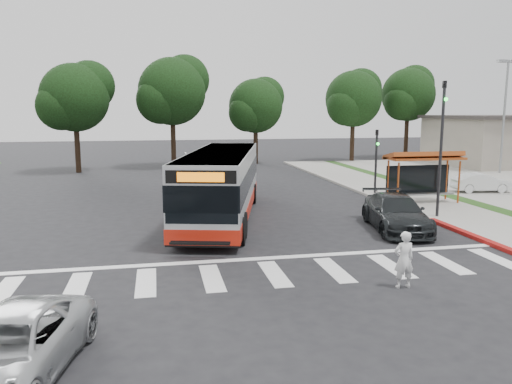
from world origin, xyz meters
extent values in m
plane|color=black|center=(0.00, 0.00, 0.00)|extent=(140.00, 140.00, 0.00)
cube|color=gray|center=(11.00, 8.00, 0.06)|extent=(4.00, 40.00, 0.12)
cube|color=#9E9991|center=(9.00, 8.00, 0.07)|extent=(0.30, 40.00, 0.15)
cube|color=maroon|center=(9.00, -2.00, 0.08)|extent=(0.32, 6.00, 0.15)
cube|color=silver|center=(0.00, -5.00, 0.01)|extent=(18.00, 2.60, 0.01)
cylinder|color=#A4461B|center=(9.00, 4.40, 1.27)|extent=(0.10, 0.10, 2.30)
cylinder|color=#A4461B|center=(12.60, 4.40, 1.27)|extent=(0.10, 0.10, 2.30)
cylinder|color=#A4461B|center=(9.00, 5.60, 1.27)|extent=(0.10, 0.10, 2.30)
cylinder|color=#A4461B|center=(12.60, 5.60, 1.27)|extent=(0.10, 0.10, 2.30)
cube|color=#A4461B|center=(10.80, 5.00, 2.57)|extent=(4.20, 1.60, 0.12)
cube|color=#A4461B|center=(10.80, 5.05, 2.72)|extent=(4.20, 1.32, 0.51)
cube|color=black|center=(10.80, 5.60, 1.32)|extent=(3.80, 0.06, 1.60)
cube|color=gray|center=(10.80, 5.00, 0.57)|extent=(3.60, 0.40, 0.08)
cylinder|color=black|center=(9.60, 1.50, 3.25)|extent=(0.14, 0.14, 6.50)
imported|color=black|center=(9.60, 1.50, 6.00)|extent=(0.16, 0.20, 1.00)
sphere|color=#19E533|center=(9.60, 1.32, 5.65)|extent=(0.18, 0.18, 0.18)
cylinder|color=black|center=(9.60, 8.50, 2.00)|extent=(0.14, 0.14, 4.00)
imported|color=black|center=(9.60, 8.50, 3.50)|extent=(0.16, 0.20, 1.00)
sphere|color=#19E533|center=(9.60, 8.32, 3.15)|extent=(0.18, 0.18, 0.18)
cylinder|color=gray|center=(24.00, 16.00, 4.60)|extent=(0.18, 0.18, 9.00)
cube|color=gray|center=(23.45, 16.00, 9.00)|extent=(0.80, 0.35, 0.22)
cylinder|color=black|center=(16.00, 28.00, 2.30)|extent=(0.44, 0.44, 4.40)
sphere|color=black|center=(16.00, 28.00, 6.30)|extent=(5.60, 5.60, 5.60)
sphere|color=black|center=(17.12, 28.84, 7.30)|extent=(4.20, 4.20, 4.20)
sphere|color=black|center=(15.02, 27.30, 5.60)|extent=(3.92, 3.92, 3.92)
cylinder|color=black|center=(23.00, 30.00, 2.42)|extent=(0.44, 0.44, 4.84)
sphere|color=black|center=(23.00, 30.00, 6.82)|extent=(5.60, 5.60, 5.60)
sphere|color=black|center=(24.12, 30.84, 7.92)|extent=(4.20, 4.20, 4.20)
sphere|color=black|center=(22.02, 29.30, 6.05)|extent=(3.92, 3.92, 3.92)
cylinder|color=black|center=(-2.00, 26.00, 2.42)|extent=(0.44, 0.44, 4.84)
sphere|color=black|center=(-2.00, 26.00, 6.82)|extent=(6.00, 6.00, 6.00)
sphere|color=black|center=(-0.80, 26.90, 7.92)|extent=(4.50, 4.50, 4.50)
sphere|color=black|center=(-3.05, 25.25, 6.05)|extent=(4.20, 4.20, 4.20)
cylinder|color=black|center=(6.00, 28.00, 1.98)|extent=(0.44, 0.44, 3.96)
sphere|color=black|center=(6.00, 28.00, 5.58)|extent=(5.20, 5.20, 5.20)
sphere|color=black|center=(7.04, 28.78, 6.48)|extent=(3.90, 3.90, 3.90)
sphere|color=black|center=(5.09, 27.35, 4.95)|extent=(3.64, 3.64, 3.64)
cylinder|color=black|center=(-10.00, 24.00, 2.20)|extent=(0.44, 0.44, 4.40)
sphere|color=black|center=(-10.00, 24.00, 6.20)|extent=(5.60, 5.60, 5.60)
sphere|color=black|center=(-8.88, 24.84, 7.20)|extent=(4.20, 4.20, 4.20)
sphere|color=black|center=(-10.98, 23.30, 5.50)|extent=(3.92, 3.92, 3.92)
imported|color=white|center=(3.41, -6.93, 0.85)|extent=(0.62, 0.41, 1.69)
imported|color=black|center=(6.56, -0.22, 0.76)|extent=(3.04, 5.53, 1.52)
imported|color=#B3B6B9|center=(-6.45, -10.14, 0.64)|extent=(3.03, 4.97, 1.29)
imported|color=silver|center=(16.37, 7.68, 0.69)|extent=(3.70, 1.69, 1.18)
camera|label=1|loc=(-3.58, -19.81, 5.13)|focal=35.00mm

